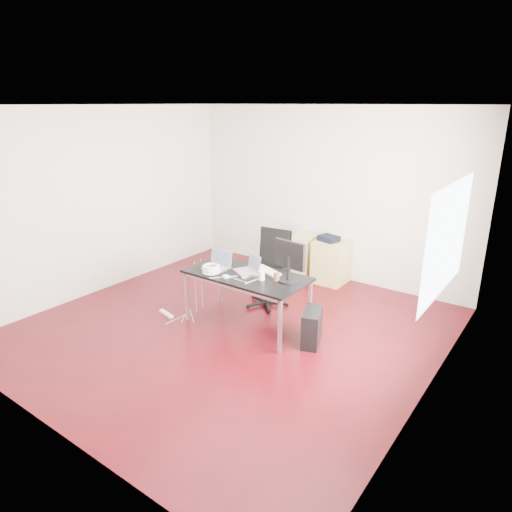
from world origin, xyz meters
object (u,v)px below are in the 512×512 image
Objects in this scene: office_chair at (270,264)px; pc_tower at (312,327)px; filing_cabinet_left at (299,255)px; filing_cabinet_right at (331,262)px; desk at (247,278)px.

office_chair is 2.40× the size of pc_tower.
filing_cabinet_right is at bearing 0.00° from filing_cabinet_left.
desk is at bearing -78.49° from filing_cabinet_left.
office_chair is (-0.16, 0.77, -0.07)m from desk.
filing_cabinet_left is at bearing 104.27° from pc_tower.
office_chair reaches higher than filing_cabinet_right.
desk reaches higher than pc_tower.
filing_cabinet_right is at bearing 90.72° from pc_tower.
pc_tower is at bearing -69.02° from filing_cabinet_right.
desk is 3.56× the size of pc_tower.
desk reaches higher than filing_cabinet_left.
filing_cabinet_left is 2.40m from pc_tower.
office_chair is 1.54× the size of filing_cabinet_right.
pc_tower is (1.09, -0.69, -0.39)m from office_chair.
pc_tower is (1.36, -1.97, -0.13)m from filing_cabinet_left.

